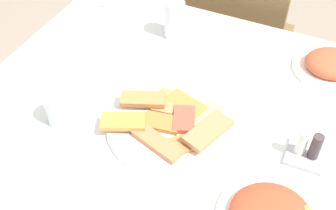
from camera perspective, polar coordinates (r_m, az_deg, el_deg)
The scene contains 10 objects.
dining_table at distance 1.25m, azimuth 0.08°, elevation -2.49°, with size 1.07×0.95×0.77m.
dining_chair at distance 1.84m, azimuth 8.65°, elevation 8.64°, with size 0.44×0.44×0.93m.
pide_platter at distance 1.12m, azimuth 0.14°, elevation -2.53°, with size 0.32×0.31×0.04m.
salad_plate_rice at distance 1.37m, azimuth 20.76°, elevation 4.95°, with size 0.22×0.22×0.06m.
soda_can at distance 1.40m, azimuth 0.85°, elevation 11.19°, with size 0.07×0.07×0.12m, color silver.
drinking_glass at distance 1.15m, azimuth -14.18°, elevation -0.52°, with size 0.07×0.07×0.09m, color silver.
paper_napkin at distance 1.55m, azimuth -6.17°, elevation 12.03°, with size 0.13×0.13×0.00m, color white.
fork at distance 1.54m, azimuth -6.52°, elevation 11.81°, with size 0.16×0.02×0.01m, color silver.
spoon at distance 1.56m, azimuth -5.85°, elevation 12.48°, with size 0.18×0.01×0.01m, color silver.
condiment_caddy at distance 1.10m, azimuth 17.80°, elevation -5.68°, with size 0.09×0.09×0.08m.
Camera 1 is at (0.36, -0.77, 1.61)m, focal length 46.33 mm.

